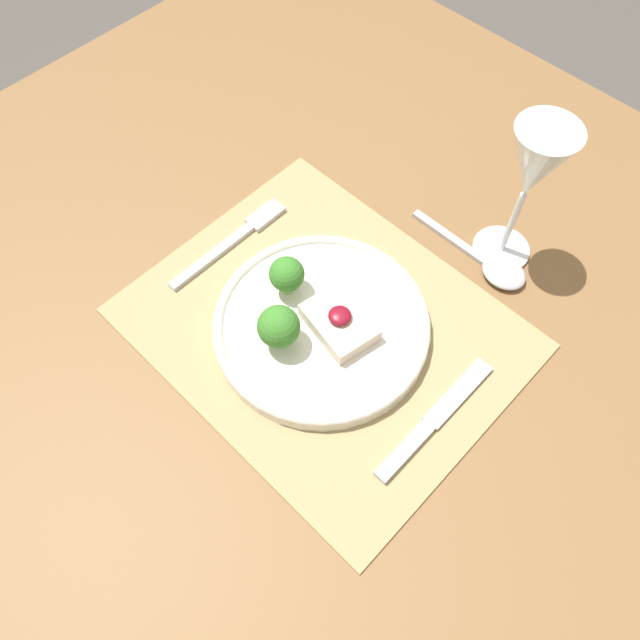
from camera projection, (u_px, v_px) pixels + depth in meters
name	position (u px, v px, depth m)	size (l,w,h in m)	color
ground_plane	(322.00, 493.00, 1.37)	(8.00, 8.00, 0.00)	#4C4742
dining_table	(324.00, 360.00, 0.80)	(1.26, 1.17, 0.74)	brown
placemat	(324.00, 328.00, 0.73)	(0.42, 0.34, 0.00)	#9E895B
dinner_plate	(318.00, 322.00, 0.71)	(0.25, 0.25, 0.07)	silver
fork	(236.00, 238.00, 0.79)	(0.02, 0.18, 0.01)	#B2B2B7
knife	(428.00, 426.00, 0.66)	(0.02, 0.18, 0.01)	#B2B2B7
spoon	(495.00, 267.00, 0.76)	(0.17, 0.05, 0.02)	#B2B2B7
wine_glass_near	(533.00, 171.00, 0.66)	(0.07, 0.07, 0.20)	white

